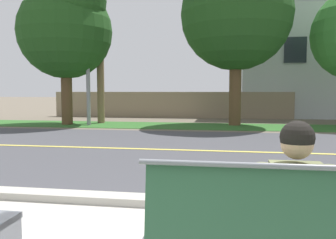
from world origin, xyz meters
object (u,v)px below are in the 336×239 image
at_px(seated_person_olive, 293,202).
at_px(streetlamp, 89,27).
at_px(shade_tree_far_left, 67,24).
at_px(shade_tree_left, 240,5).

height_order(seated_person_olive, streetlamp, streetlamp).
relative_size(seated_person_olive, streetlamp, 0.17).
distance_m(seated_person_olive, shade_tree_far_left, 14.02).
bearing_deg(shade_tree_far_left, shade_tree_left, 6.30).
bearing_deg(shade_tree_far_left, seated_person_olive, -58.56).
distance_m(streetlamp, shade_tree_left, 6.30).
xyz_separation_m(seated_person_olive, shade_tree_far_left, (-7.08, 11.57, 3.56)).
bearing_deg(shade_tree_left, seated_person_olive, -90.33).
relative_size(streetlamp, shade_tree_left, 0.95).
distance_m(streetlamp, shade_tree_far_left, 0.95).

